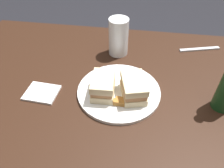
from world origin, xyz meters
TOP-DOWN VIEW (x-y plane):
  - dining_table at (0.00, 0.00)m, footprint 1.29×0.88m
  - plate at (-0.05, 0.01)m, footprint 0.29×0.29m
  - sandwich_half_left at (-0.00, 0.04)m, footprint 0.08×0.11m
  - sandwich_half_right at (-0.10, 0.03)m, footprint 0.10×0.13m
  - potato_wedge_front at (-0.06, 0.08)m, footprint 0.04×0.02m
  - potato_wedge_middle at (-0.01, 0.06)m, footprint 0.04×0.05m
  - potato_wedge_back at (-0.07, 0.07)m, footprint 0.04×0.02m
  - pint_glass at (-0.02, -0.23)m, footprint 0.08×0.08m
  - napkin at (0.21, 0.06)m, footprint 0.12×0.10m
  - fork at (-0.37, -0.30)m, footprint 0.18×0.06m

SIDE VIEW (x-z plane):
  - dining_table at x=0.00m, z-range 0.00..0.70m
  - fork at x=-0.37m, z-range 0.70..0.71m
  - napkin at x=0.21m, z-range 0.70..0.71m
  - plate at x=-0.05m, z-range 0.70..0.72m
  - potato_wedge_back at x=-0.07m, z-range 0.72..0.73m
  - potato_wedge_front at x=-0.06m, z-range 0.72..0.73m
  - potato_wedge_middle at x=-0.01m, z-range 0.72..0.74m
  - sandwich_half_left at x=0.00m, z-range 0.72..0.78m
  - sandwich_half_right at x=-0.10m, z-range 0.72..0.78m
  - pint_glass at x=-0.02m, z-range 0.69..0.85m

